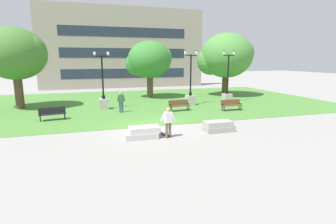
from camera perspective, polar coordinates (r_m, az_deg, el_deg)
ground_plane at (r=16.94m, az=-4.01°, el=-3.24°), size 140.00×140.00×0.00m
grass_lawn at (r=26.58m, az=-8.86°, el=2.03°), size 40.00×20.00×0.02m
concrete_block_center at (r=14.53m, az=-5.55°, el=-4.50°), size 1.92×0.90×0.64m
concrete_block_left at (r=16.07m, az=10.94°, el=-3.10°), size 1.80×0.90×0.64m
person_skateboarder at (r=14.36m, az=0.06°, el=-1.92°), size 0.85×0.31×1.71m
skateboard at (r=14.95m, az=-0.62°, el=-4.87°), size 0.54×1.03×0.14m
park_bench_near_left at (r=20.36m, az=-23.87°, el=-0.16°), size 1.86×0.79×0.90m
park_bench_near_right at (r=22.82m, az=13.59°, el=1.65°), size 1.81×0.55×0.90m
park_bench_far_left at (r=22.00m, az=2.43°, el=1.61°), size 1.85×0.74×0.90m
lamp_post_left at (r=23.33m, az=-13.86°, el=3.08°), size 1.32×0.80×5.01m
lamp_post_center at (r=26.61m, az=12.75°, el=4.16°), size 1.32×0.80×5.12m
lamp_post_right at (r=24.81m, az=4.89°, el=3.89°), size 1.32×0.80×5.11m
tree_near_right at (r=31.73m, az=12.45°, el=11.80°), size 6.32×6.01×7.26m
tree_near_left at (r=29.43m, az=-4.14°, el=11.20°), size 5.01×4.77×6.27m
tree_far_left at (r=26.20m, az=-30.52°, el=10.71°), size 5.43×5.18×6.92m
person_bystander_near_lawn at (r=21.53m, az=-10.20°, el=2.42°), size 0.74×0.38×1.71m
building_facade_distant at (r=40.90m, az=-9.34°, el=13.59°), size 24.64×1.03×11.91m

